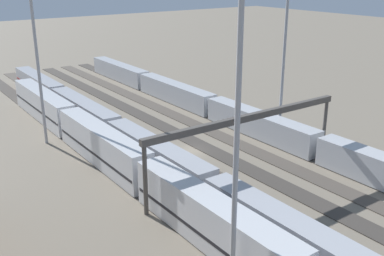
{
  "coord_description": "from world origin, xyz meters",
  "views": [
    {
      "loc": [
        -51.04,
        36.19,
        25.43
      ],
      "look_at": [
        2.42,
        -1.95,
        2.5
      ],
      "focal_mm": 42.77,
      "sensor_mm": 36.0,
      "label": 1
    }
  ],
  "objects_px": {
    "signal_gantry": "(249,124)",
    "train_on_track_5": "(147,177)",
    "light_mast_0": "(287,8)",
    "light_mast_1": "(239,74)",
    "light_mast_3": "(32,16)",
    "train_on_track_0": "(253,122)",
    "train_on_track_4": "(148,150)"
  },
  "relations": [
    {
      "from": "light_mast_0",
      "to": "train_on_track_0",
      "type": "bearing_deg",
      "value": 30.08
    },
    {
      "from": "train_on_track_4",
      "to": "train_on_track_0",
      "type": "bearing_deg",
      "value": -88.3
    },
    {
      "from": "train_on_track_4",
      "to": "light_mast_0",
      "type": "relative_size",
      "value": 3.55
    },
    {
      "from": "light_mast_3",
      "to": "signal_gantry",
      "type": "relative_size",
      "value": 1.02
    },
    {
      "from": "light_mast_1",
      "to": "light_mast_3",
      "type": "relative_size",
      "value": 0.95
    },
    {
      "from": "train_on_track_5",
      "to": "signal_gantry",
      "type": "xyz_separation_m",
      "value": [
        -3.35,
        -12.5,
        4.97
      ]
    },
    {
      "from": "train_on_track_5",
      "to": "light_mast_1",
      "type": "distance_m",
      "value": 24.01
    },
    {
      "from": "train_on_track_0",
      "to": "light_mast_0",
      "type": "height_order",
      "value": "light_mast_0"
    },
    {
      "from": "signal_gantry",
      "to": "light_mast_3",
      "type": "bearing_deg",
      "value": 30.2
    },
    {
      "from": "train_on_track_0",
      "to": "train_on_track_4",
      "type": "xyz_separation_m",
      "value": [
        -0.59,
        20.0,
        -0.03
      ]
    },
    {
      "from": "light_mast_1",
      "to": "light_mast_3",
      "type": "bearing_deg",
      "value": 1.95
    },
    {
      "from": "train_on_track_5",
      "to": "light_mast_1",
      "type": "xyz_separation_m",
      "value": [
        -17.98,
        2.27,
        15.75
      ]
    },
    {
      "from": "light_mast_0",
      "to": "light_mast_1",
      "type": "bearing_deg",
      "value": 128.34
    },
    {
      "from": "train_on_track_0",
      "to": "light_mast_1",
      "type": "height_order",
      "value": "light_mast_1"
    },
    {
      "from": "train_on_track_5",
      "to": "train_on_track_4",
      "type": "relative_size",
      "value": 0.83
    },
    {
      "from": "light_mast_0",
      "to": "signal_gantry",
      "type": "distance_m",
      "value": 21.1
    },
    {
      "from": "light_mast_0",
      "to": "signal_gantry",
      "type": "relative_size",
      "value": 1.08
    },
    {
      "from": "train_on_track_5",
      "to": "train_on_track_0",
      "type": "distance_m",
      "value": 26.56
    },
    {
      "from": "train_on_track_5",
      "to": "light_mast_0",
      "type": "relative_size",
      "value": 2.96
    },
    {
      "from": "light_mast_1",
      "to": "signal_gantry",
      "type": "distance_m",
      "value": 23.42
    },
    {
      "from": "train_on_track_4",
      "to": "signal_gantry",
      "type": "xyz_separation_m",
      "value": [
        -11.69,
        -7.5,
        5.51
      ]
    },
    {
      "from": "train_on_track_0",
      "to": "signal_gantry",
      "type": "xyz_separation_m",
      "value": [
        -12.29,
        12.5,
        5.48
      ]
    },
    {
      "from": "train_on_track_5",
      "to": "train_on_track_0",
      "type": "relative_size",
      "value": 0.83
    },
    {
      "from": "train_on_track_4",
      "to": "signal_gantry",
      "type": "relative_size",
      "value": 3.83
    },
    {
      "from": "train_on_track_5",
      "to": "light_mast_3",
      "type": "bearing_deg",
      "value": 8.62
    },
    {
      "from": "train_on_track_0",
      "to": "light_mast_1",
      "type": "bearing_deg",
      "value": 134.64
    },
    {
      "from": "train_on_track_4",
      "to": "signal_gantry",
      "type": "height_order",
      "value": "signal_gantry"
    },
    {
      "from": "signal_gantry",
      "to": "train_on_track_5",
      "type": "bearing_deg",
      "value": 75.01
    },
    {
      "from": "train_on_track_5",
      "to": "train_on_track_0",
      "type": "height_order",
      "value": "train_on_track_5"
    },
    {
      "from": "train_on_track_5",
      "to": "light_mast_3",
      "type": "height_order",
      "value": "light_mast_3"
    },
    {
      "from": "train_on_track_5",
      "to": "light_mast_0",
      "type": "xyz_separation_m",
      "value": [
        5.26,
        -27.13,
        17.5
      ]
    },
    {
      "from": "light_mast_1",
      "to": "train_on_track_0",
      "type": "bearing_deg",
      "value": -45.36
    }
  ]
}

